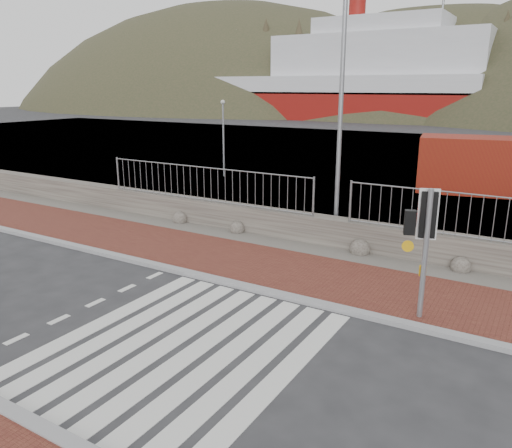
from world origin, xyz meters
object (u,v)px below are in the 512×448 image
Objects in this scene: ferry at (337,83)px; shipping_container at (489,165)px; streetlight at (345,95)px; traffic_signal_far at (426,227)px.

shipping_container is (27.70, -49.33, -4.08)m from ferry.
ferry reaches higher than shipping_container.
streetlight is at bearing -67.68° from ferry.
ferry is 56.72m from shipping_container.
ferry is 17.52× the size of traffic_signal_far.
traffic_signal_far is 6.38m from streetlight.
shipping_container is at bearing 94.14° from streetlight.
streetlight is 1.32× the size of shipping_container.
streetlight is 11.46m from shipping_container.
ferry is at bearing 109.19° from shipping_container.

